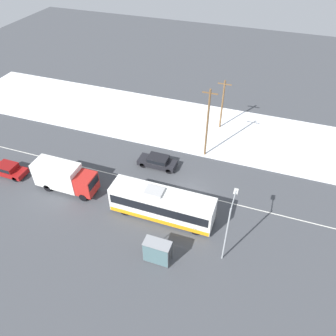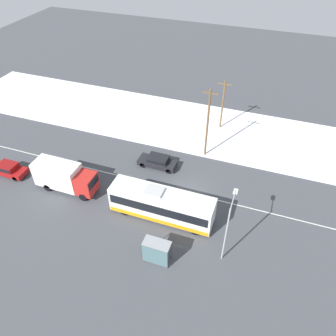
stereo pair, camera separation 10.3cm
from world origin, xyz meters
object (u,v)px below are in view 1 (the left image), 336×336
(city_bus, at_px, (162,204))
(sedan_car, at_px, (158,161))
(bus_shelter, at_px, (156,251))
(box_truck, at_px, (64,176))
(utility_pole_roadside, at_px, (207,123))
(pedestrian_at_stop, at_px, (163,245))
(utility_pole_snowlot, at_px, (222,104))
(streetlamp, at_px, (229,223))
(parked_car_near_truck, at_px, (8,169))

(city_bus, xyz_separation_m, sedan_car, (-3.25, 7.24, -0.84))
(sedan_car, relative_size, bus_shelter, 1.91)
(box_truck, xyz_separation_m, utility_pole_roadside, (12.97, 11.11, 2.93))
(box_truck, relative_size, utility_pole_roadside, 0.77)
(pedestrian_at_stop, bearing_deg, utility_pole_roadside, 90.17)
(utility_pole_roadside, bearing_deg, sedan_car, -139.61)
(city_bus, xyz_separation_m, bus_shelter, (1.46, -5.34, 0.04))
(box_truck, relative_size, bus_shelter, 2.88)
(utility_pole_snowlot, bearing_deg, utility_pole_roadside, -93.43)
(pedestrian_at_stop, relative_size, streetlamp, 0.25)
(pedestrian_at_stop, xyz_separation_m, bus_shelter, (-0.13, -1.21, 0.63))
(city_bus, distance_m, streetlamp, 7.79)
(pedestrian_at_stop, bearing_deg, sedan_car, 113.04)
(city_bus, distance_m, parked_car_near_truck, 19.12)
(city_bus, relative_size, bus_shelter, 4.35)
(streetlamp, distance_m, utility_pole_roadside, 14.79)
(bus_shelter, bearing_deg, utility_pole_roadside, 89.69)
(parked_car_near_truck, xyz_separation_m, streetlamp, (26.02, -2.51, 3.47))
(parked_car_near_truck, bearing_deg, bus_shelter, -14.71)
(bus_shelter, bearing_deg, box_truck, 156.69)
(parked_car_near_truck, bearing_deg, utility_pole_roadside, 28.60)
(utility_pole_roadside, height_order, utility_pole_snowlot, utility_pole_roadside)
(bus_shelter, xyz_separation_m, streetlamp, (5.46, 2.89, 2.58))
(pedestrian_at_stop, height_order, bus_shelter, bus_shelter)
(streetlamp, bearing_deg, box_truck, 171.75)
(city_bus, relative_size, pedestrian_at_stop, 6.26)
(streetlamp, xyz_separation_m, utility_pole_snowlot, (-4.96, 20.55, -0.51))
(sedan_car, xyz_separation_m, streetlamp, (10.16, -9.69, 3.46))
(sedan_car, bearing_deg, streetlamp, 136.35)
(city_bus, distance_m, utility_pole_roadside, 11.83)
(streetlamp, bearing_deg, parked_car_near_truck, 174.49)
(box_truck, bearing_deg, utility_pole_roadside, 40.59)
(city_bus, height_order, pedestrian_at_stop, city_bus)
(parked_car_near_truck, relative_size, pedestrian_at_stop, 2.43)
(bus_shelter, distance_m, utility_pole_snowlot, 23.54)
(city_bus, distance_m, sedan_car, 7.98)
(box_truck, height_order, bus_shelter, box_truck)
(city_bus, relative_size, parked_car_near_truck, 2.57)
(box_truck, distance_m, parked_car_near_truck, 7.75)
(box_truck, relative_size, sedan_car, 1.51)
(streetlamp, xyz_separation_m, utility_pole_roadside, (-5.37, 13.77, 0.48))
(parked_car_near_truck, height_order, streetlamp, streetlamp)
(box_truck, distance_m, bus_shelter, 14.02)
(bus_shelter, bearing_deg, city_bus, 105.25)
(box_truck, bearing_deg, streetlamp, -8.25)
(pedestrian_at_stop, distance_m, utility_pole_roadside, 15.89)
(streetlamp, bearing_deg, utility_pole_snowlot, 103.58)
(city_bus, height_order, utility_pole_roadside, utility_pole_roadside)
(city_bus, bearing_deg, parked_car_near_truck, 179.83)
(box_truck, bearing_deg, utility_pole_snowlot, 53.22)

